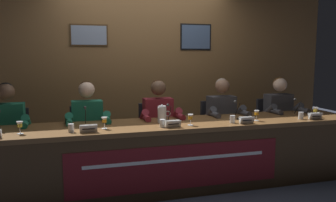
# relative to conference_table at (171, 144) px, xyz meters

# --- Properties ---
(ground_plane) EXTENTS (12.00, 12.00, 0.00)m
(ground_plane) POSITION_rel_conference_table_xyz_m (-0.00, 0.12, -0.53)
(ground_plane) COLOR #383D4C
(wall_back_panelled) EXTENTS (5.87, 0.14, 2.60)m
(wall_back_panelled) POSITION_rel_conference_table_xyz_m (0.00, 1.39, 0.77)
(wall_back_panelled) COLOR brown
(wall_back_panelled) RESTS_ON ground_plane
(conference_table) EXTENTS (4.67, 0.79, 0.75)m
(conference_table) POSITION_rel_conference_table_xyz_m (0.00, 0.00, 0.00)
(conference_table) COLOR brown
(conference_table) RESTS_ON ground_plane
(chair_far_left) EXTENTS (0.44, 0.45, 0.89)m
(chair_far_left) POSITION_rel_conference_table_xyz_m (-1.75, 0.70, -0.10)
(chair_far_left) COLOR black
(chair_far_left) RESTS_ON ground_plane
(panelist_far_left) EXTENTS (0.51, 0.48, 1.22)m
(panelist_far_left) POSITION_rel_conference_table_xyz_m (-1.75, 0.50, 0.18)
(panelist_far_left) COLOR black
(panelist_far_left) RESTS_ON ground_plane
(juice_glass_far_left) EXTENTS (0.06, 0.06, 0.12)m
(juice_glass_far_left) POSITION_rel_conference_table_xyz_m (-1.55, -0.03, 0.31)
(juice_glass_far_left) COLOR white
(juice_glass_far_left) RESTS_ON conference_table
(chair_left) EXTENTS (0.44, 0.45, 0.89)m
(chair_left) POSITION_rel_conference_table_xyz_m (-0.87, 0.70, -0.10)
(chair_left) COLOR black
(chair_left) RESTS_ON ground_plane
(panelist_left) EXTENTS (0.51, 0.48, 1.22)m
(panelist_left) POSITION_rel_conference_table_xyz_m (-0.87, 0.50, 0.18)
(panelist_left) COLOR black
(panelist_left) RESTS_ON ground_plane
(nameplate_left) EXTENTS (0.17, 0.06, 0.08)m
(nameplate_left) POSITION_rel_conference_table_xyz_m (-0.90, -0.15, 0.26)
(nameplate_left) COLOR white
(nameplate_left) RESTS_ON conference_table
(juice_glass_left) EXTENTS (0.06, 0.06, 0.12)m
(juice_glass_left) POSITION_rel_conference_table_xyz_m (-0.73, -0.01, 0.31)
(juice_glass_left) COLOR white
(juice_glass_left) RESTS_ON conference_table
(water_cup_left) EXTENTS (0.06, 0.06, 0.08)m
(water_cup_left) POSITION_rel_conference_table_xyz_m (-1.07, -0.09, 0.26)
(water_cup_left) COLOR silver
(water_cup_left) RESTS_ON conference_table
(microphone_left) EXTENTS (0.06, 0.17, 0.22)m
(microphone_left) POSITION_rel_conference_table_xyz_m (-0.91, 0.13, 0.30)
(microphone_left) COLOR black
(microphone_left) RESTS_ON conference_table
(chair_center) EXTENTS (0.44, 0.45, 0.89)m
(chair_center) POSITION_rel_conference_table_xyz_m (-0.00, 0.70, -0.10)
(chair_center) COLOR black
(chair_center) RESTS_ON ground_plane
(panelist_center) EXTENTS (0.51, 0.48, 1.22)m
(panelist_center) POSITION_rel_conference_table_xyz_m (-0.00, 0.50, 0.18)
(panelist_center) COLOR black
(panelist_center) RESTS_ON ground_plane
(nameplate_center) EXTENTS (0.17, 0.06, 0.08)m
(nameplate_center) POSITION_rel_conference_table_xyz_m (-0.02, -0.15, 0.26)
(nameplate_center) COLOR white
(nameplate_center) RESTS_ON conference_table
(juice_glass_center) EXTENTS (0.06, 0.06, 0.12)m
(juice_glass_center) POSITION_rel_conference_table_xyz_m (0.20, -0.09, 0.31)
(juice_glass_center) COLOR white
(juice_glass_center) RESTS_ON conference_table
(water_cup_center) EXTENTS (0.06, 0.06, 0.08)m
(water_cup_center) POSITION_rel_conference_table_xyz_m (-0.13, -0.10, 0.26)
(water_cup_center) COLOR silver
(water_cup_center) RESTS_ON conference_table
(microphone_center) EXTENTS (0.06, 0.17, 0.22)m
(microphone_center) POSITION_rel_conference_table_xyz_m (0.01, 0.07, 0.30)
(microphone_center) COLOR black
(microphone_center) RESTS_ON conference_table
(chair_right) EXTENTS (0.44, 0.45, 0.89)m
(chair_right) POSITION_rel_conference_table_xyz_m (0.87, 0.70, -0.10)
(chair_right) COLOR black
(chair_right) RESTS_ON ground_plane
(panelist_right) EXTENTS (0.51, 0.48, 1.22)m
(panelist_right) POSITION_rel_conference_table_xyz_m (0.87, 0.50, 0.18)
(panelist_right) COLOR black
(panelist_right) RESTS_ON ground_plane
(nameplate_right) EXTENTS (0.17, 0.06, 0.08)m
(nameplate_right) POSITION_rel_conference_table_xyz_m (0.84, -0.17, 0.26)
(nameplate_right) COLOR white
(nameplate_right) RESTS_ON conference_table
(juice_glass_right) EXTENTS (0.06, 0.06, 0.12)m
(juice_glass_right) POSITION_rel_conference_table_xyz_m (1.03, -0.05, 0.31)
(juice_glass_right) COLOR white
(juice_glass_right) RESTS_ON conference_table
(water_cup_right) EXTENTS (0.06, 0.06, 0.08)m
(water_cup_right) POSITION_rel_conference_table_xyz_m (0.70, -0.09, 0.26)
(water_cup_right) COLOR silver
(water_cup_right) RESTS_ON conference_table
(microphone_right) EXTENTS (0.06, 0.17, 0.22)m
(microphone_right) POSITION_rel_conference_table_xyz_m (0.88, 0.11, 0.30)
(microphone_right) COLOR black
(microphone_right) RESTS_ON conference_table
(chair_far_right) EXTENTS (0.44, 0.45, 0.89)m
(chair_far_right) POSITION_rel_conference_table_xyz_m (1.75, 0.70, -0.10)
(chair_far_right) COLOR black
(chair_far_right) RESTS_ON ground_plane
(panelist_far_right) EXTENTS (0.51, 0.48, 1.22)m
(panelist_far_right) POSITION_rel_conference_table_xyz_m (1.75, 0.50, 0.18)
(panelist_far_right) COLOR black
(panelist_far_right) RESTS_ON ground_plane
(nameplate_far_right) EXTENTS (0.17, 0.06, 0.08)m
(nameplate_far_right) POSITION_rel_conference_table_xyz_m (1.76, -0.17, 0.26)
(nameplate_far_right) COLOR white
(nameplate_far_right) RESTS_ON conference_table
(juice_glass_far_right) EXTENTS (0.06, 0.06, 0.12)m
(juice_glass_far_right) POSITION_rel_conference_table_xyz_m (1.87, -0.03, 0.31)
(juice_glass_far_right) COLOR white
(juice_glass_far_right) RESTS_ON conference_table
(water_cup_far_right) EXTENTS (0.06, 0.06, 0.08)m
(water_cup_far_right) POSITION_rel_conference_table_xyz_m (1.61, -0.10, 0.26)
(water_cup_far_right) COLOR silver
(water_cup_far_right) RESTS_ON conference_table
(microphone_far_right) EXTENTS (0.06, 0.17, 0.22)m
(microphone_far_right) POSITION_rel_conference_table_xyz_m (1.72, 0.09, 0.30)
(microphone_far_right) COLOR black
(microphone_far_right) RESTS_ON conference_table
(water_pitcher_central) EXTENTS (0.15, 0.10, 0.21)m
(water_pitcher_central) POSITION_rel_conference_table_xyz_m (-0.06, 0.16, 0.32)
(water_pitcher_central) COLOR silver
(water_pitcher_central) RESTS_ON conference_table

